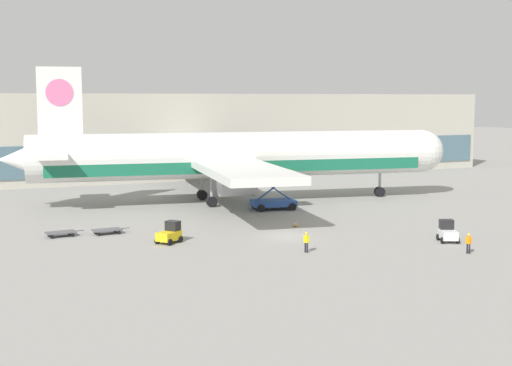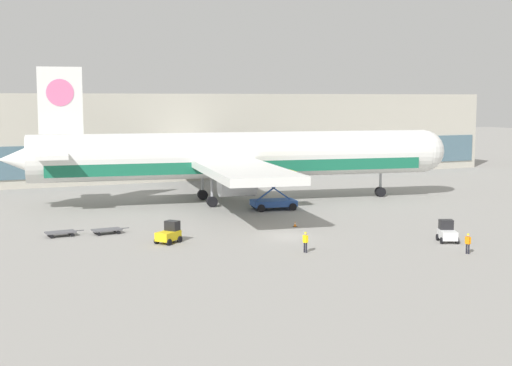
{
  "view_description": "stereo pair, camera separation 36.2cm",
  "coord_description": "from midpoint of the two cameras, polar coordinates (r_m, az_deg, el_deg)",
  "views": [
    {
      "loc": [
        -29.71,
        -61.15,
        13.34
      ],
      "look_at": [
        1.3,
        10.39,
        4.0
      ],
      "focal_mm": 50.0,
      "sensor_mm": 36.0,
      "label": 1
    },
    {
      "loc": [
        -29.38,
        -61.29,
        13.34
      ],
      "look_at": [
        1.3,
        10.39,
        4.0
      ],
      "focal_mm": 50.0,
      "sensor_mm": 36.0,
      "label": 2
    }
  ],
  "objects": [
    {
      "name": "traffic_cone_near",
      "position": [
        74.31,
        3.02,
        -3.31
      ],
      "size": [
        0.4,
        0.4,
        0.55
      ],
      "color": "black",
      "rests_on": "ground_plane"
    },
    {
      "name": "baggage_dolly_lead",
      "position": [
        71.54,
        -15.49,
        -3.85
      ],
      "size": [
        3.76,
        1.76,
        0.48
      ],
      "rotation": [
        0.0,
        0.0,
        0.1
      ],
      "color": "#56565B",
      "rests_on": "ground_plane"
    },
    {
      "name": "baggage_dolly_second",
      "position": [
        71.8,
        -11.96,
        -3.71
      ],
      "size": [
        3.76,
        1.76,
        0.48
      ],
      "rotation": [
        0.0,
        0.0,
        0.1
      ],
      "color": "#56565B",
      "rests_on": "ground_plane"
    },
    {
      "name": "baggage_tug_mid",
      "position": [
        66.41,
        -7.06,
        -4.04
      ],
      "size": [
        2.8,
        2.64,
        2.0
      ],
      "rotation": [
        0.0,
        0.0,
        0.64
      ],
      "color": "yellow",
      "rests_on": "ground_plane"
    },
    {
      "name": "terminal_building",
      "position": [
        127.67,
        -1.38,
        3.98
      ],
      "size": [
        90.0,
        18.2,
        14.0
      ],
      "color": "#BCB7A8",
      "rests_on": "ground_plane"
    },
    {
      "name": "scissor_lift_loader",
      "position": [
        85.48,
        1.27,
        -0.92
      ],
      "size": [
        5.58,
        4.02,
        4.64
      ],
      "rotation": [
        0.0,
        0.0,
        -0.15
      ],
      "color": "#284C99",
      "rests_on": "ground_plane"
    },
    {
      "name": "airplane_main",
      "position": [
        90.99,
        -2.02,
        2.1
      ],
      "size": [
        57.84,
        48.65,
        17.0
      ],
      "rotation": [
        0.0,
        0.0,
        -0.15
      ],
      "color": "white",
      "rests_on": "ground_plane"
    },
    {
      "name": "baggage_tug_foreground",
      "position": [
        68.86,
        14.92,
        -3.83
      ],
      "size": [
        2.4,
        2.8,
        2.0
      ],
      "rotation": [
        0.0,
        0.0,
        1.15
      ],
      "color": "silver",
      "rests_on": "ground_plane"
    },
    {
      "name": "ground_plane",
      "position": [
        69.27,
        2.29,
        -4.28
      ],
      "size": [
        400.0,
        400.0,
        0.0
      ],
      "primitive_type": "plane",
      "color": "gray"
    },
    {
      "name": "ground_crew_far",
      "position": [
        61.97,
        3.88,
        -4.59
      ],
      "size": [
        0.37,
        0.51,
        1.82
      ],
      "rotation": [
        0.0,
        0.0,
        5.23
      ],
      "color": "black",
      "rests_on": "ground_plane"
    },
    {
      "name": "ground_crew_near",
      "position": [
        64.04,
        16.49,
        -4.51
      ],
      "size": [
        0.34,
        0.54,
        1.78
      ],
      "rotation": [
        0.0,
        0.0,
        5.09
      ],
      "color": "black",
      "rests_on": "ground_plane"
    }
  ]
}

